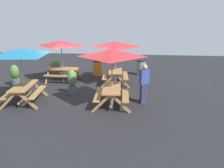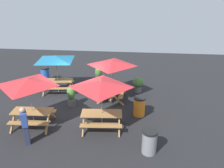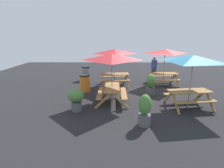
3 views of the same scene
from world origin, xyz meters
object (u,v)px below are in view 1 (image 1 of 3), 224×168
object	(u,v)px
potted_plant_2	(15,75)
trash_bin_gray	(141,67)
picnic_table_1	(112,57)
potted_plant_0	(72,82)
potted_plant_1	(55,66)
picnic_table_0	(61,46)
picnic_table_2	(20,56)
trash_bin_orange	(97,68)
picnic_table_3	(115,47)
person_standing	(144,83)

from	to	relation	value
potted_plant_2	trash_bin_gray	bearing A→B (deg)	114.70
picnic_table_1	potted_plant_0	distance (m)	2.75
potted_plant_0	potted_plant_1	distance (m)	4.15
picnic_table_0	picnic_table_2	size ratio (longest dim) A/B	0.83
picnic_table_2	trash_bin_orange	bearing A→B (deg)	147.60
picnic_table_2	picnic_table_3	xyz separation A→B (m)	(-3.25, 3.57, 0.00)
picnic_table_3	person_standing	world-z (taller)	picnic_table_3
picnic_table_2	potted_plant_2	xyz separation A→B (m)	(-2.23, -1.65, -1.41)
picnic_table_1	trash_bin_gray	size ratio (longest dim) A/B	2.38
picnic_table_3	trash_bin_orange	world-z (taller)	picnic_table_3
trash_bin_gray	potted_plant_2	xyz separation A→B (m)	(3.06, -6.66, 0.08)
potted_plant_1	trash_bin_gray	bearing A→B (deg)	94.44
picnic_table_0	potted_plant_2	size ratio (longest dim) A/B	2.05
potted_plant_1	potted_plant_0	bearing A→B (deg)	31.08
trash_bin_orange	picnic_table_1	bearing A→B (deg)	16.62
potted_plant_1	person_standing	distance (m)	7.04
picnic_table_0	trash_bin_gray	size ratio (longest dim) A/B	2.38
picnic_table_3	potted_plant_1	distance (m)	4.55
picnic_table_0	picnic_table_2	distance (m)	3.44
picnic_table_0	trash_bin_orange	size ratio (longest dim) A/B	2.38
picnic_table_0	potted_plant_2	world-z (taller)	picnic_table_0
potted_plant_1	trash_bin_orange	bearing A→B (deg)	91.34
potted_plant_0	person_standing	xyz separation A→B (m)	(0.89, 3.31, 0.32)
potted_plant_0	picnic_table_3	bearing A→B (deg)	135.98
trash_bin_gray	potted_plant_0	bearing A→B (deg)	-39.81
potted_plant_0	person_standing	world-z (taller)	person_standing
picnic_table_0	person_standing	world-z (taller)	picnic_table_0
person_standing	picnic_table_0	bearing A→B (deg)	-59.72
trash_bin_gray	potted_plant_1	distance (m)	5.48
potted_plant_2	picnic_table_1	bearing A→B (deg)	68.34
trash_bin_gray	potted_plant_1	bearing A→B (deg)	-85.56
trash_bin_orange	picnic_table_2	bearing A→B (deg)	-24.71
picnic_table_3	picnic_table_0	bearing A→B (deg)	-97.52
picnic_table_3	potted_plant_1	bearing A→B (deg)	-116.89
picnic_table_3	trash_bin_orange	distance (m)	2.60
picnic_table_3	person_standing	xyz separation A→B (m)	(2.82, 1.44, -1.10)
trash_bin_orange	potted_plant_2	xyz separation A→B (m)	(2.70, -3.92, 0.08)
picnic_table_3	potted_plant_2	distance (m)	5.50
potted_plant_0	potted_plant_2	xyz separation A→B (m)	(-0.91, -3.35, 0.01)
picnic_table_1	trash_bin_orange	world-z (taller)	picnic_table_1
picnic_table_1	potted_plant_2	world-z (taller)	picnic_table_1
potted_plant_0	potted_plant_1	xyz separation A→B (m)	(-3.55, -2.14, -0.00)
picnic_table_0	potted_plant_1	size ratio (longest dim) A/B	2.41
picnic_table_2	potted_plant_1	distance (m)	5.10
trash_bin_gray	person_standing	size ratio (longest dim) A/B	0.59
trash_bin_gray	potted_plant_1	size ratio (longest dim) A/B	1.01
picnic_table_0	picnic_table_1	distance (m)	4.55
picnic_table_1	potted_plant_2	xyz separation A→B (m)	(-2.13, -5.36, -1.41)
trash_bin_gray	person_standing	bearing A→B (deg)	-0.03
trash_bin_gray	potted_plant_0	distance (m)	5.18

